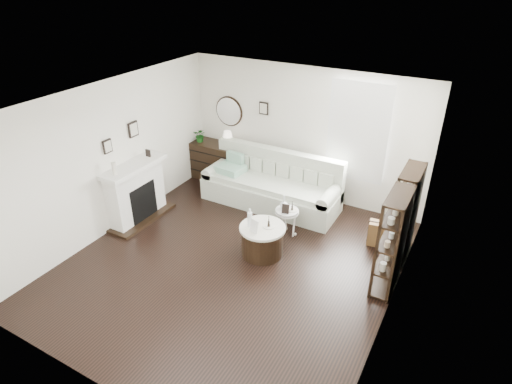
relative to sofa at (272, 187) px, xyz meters
The scene contains 18 objects.
room 1.76m from the sofa, 29.60° to the left, with size 5.50×5.50×5.50m.
fireplace 2.66m from the sofa, 137.76° to the right, with size 0.50×1.40×1.84m.
shelf_unit_far 2.77m from the sofa, 11.30° to the right, with size 0.30×0.80×1.60m.
shelf_unit_near 3.07m from the sofa, 28.18° to the right, with size 0.30×0.80×1.60m.
sofa is the anchor object (origin of this frame).
quilt 0.96m from the sofa, behind, with size 0.55×0.45×0.14m, color #258968.
suitcase 2.48m from the sofa, ahead, with size 0.66×0.22×0.44m, color brown.
dresser 1.70m from the sofa, 166.96° to the left, with size 1.27×0.55×0.85m.
table_lamp 1.50m from the sofa, 163.37° to the left, with size 0.22×0.22×0.35m, color white, non-canonical shape.
potted_plant 2.11m from the sofa, behind, with size 0.28×0.24×0.31m, color #174F16.
drum_table 1.75m from the sofa, 68.23° to the right, with size 0.77×0.77×0.54m.
pedestal_table 1.18m from the sofa, 50.03° to the right, with size 0.42×0.42×0.51m.
eiffel_drum 1.76m from the sofa, 64.95° to the right, with size 0.11×0.11×0.18m, color black, non-canonical shape.
bottle_drum 1.81m from the sofa, 75.08° to the right, with size 0.08×0.08×0.34m, color silver.
card_frame_drum 1.94m from the sofa, 71.87° to the right, with size 0.16×0.01×0.22m, color silver.
eiffel_ped 1.23m from the sofa, 46.17° to the right, with size 0.10×0.10×0.17m, color black, non-canonical shape.
flask_ped 1.15m from the sofa, 52.33° to the right, with size 0.14×0.14×0.26m, color silver, non-canonical shape.
card_frame_ped 1.30m from the sofa, 52.60° to the right, with size 0.13×0.01×0.17m, color black.
Camera 1 is at (3.08, -4.78, 4.43)m, focal length 30.00 mm.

